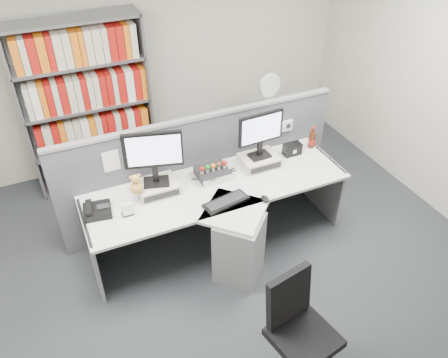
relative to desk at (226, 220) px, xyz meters
name	(u,v)px	position (x,y,z in m)	size (l,w,h in m)	color
ground	(252,295)	(0.00, -0.60, -0.46)	(5.50, 5.50, 0.00)	#303439
room_shell	(262,130)	(0.00, -0.60, 1.33)	(5.04, 5.54, 2.72)	#BBB9A7
partition	(201,168)	(0.00, 0.65, 0.19)	(3.00, 0.08, 1.27)	#4F5059
desk	(226,220)	(0.00, 0.00, 0.00)	(2.60, 1.20, 0.72)	silver
monitor_riser_left	(157,187)	(-0.55, 0.38, 0.31)	(0.38, 0.31, 0.10)	beige
monitor_riser_right	(259,160)	(0.55, 0.38, 0.31)	(0.38, 0.31, 0.10)	beige
monitor_left	(153,154)	(-0.55, 0.38, 0.69)	(0.53, 0.23, 0.55)	black
monitor_right	(261,132)	(0.55, 0.38, 0.66)	(0.49, 0.17, 0.49)	black
desktop_pc	(213,173)	(0.02, 0.38, 0.31)	(0.31, 0.28, 0.08)	black
figurines	(213,166)	(0.02, 0.37, 0.40)	(0.29, 0.05, 0.09)	beige
keyboard	(226,202)	(-0.03, -0.05, 0.28)	(0.46, 0.24, 0.03)	black
mouse	(265,199)	(0.32, -0.16, 0.28)	(0.07, 0.11, 0.04)	black
desk_phone	(97,210)	(-1.15, 0.29, 0.30)	(0.27, 0.25, 0.11)	black
desk_calendar	(127,210)	(-0.90, 0.17, 0.32)	(0.10, 0.08, 0.12)	black
plush_toy	(136,185)	(-0.76, 0.31, 0.45)	(0.12, 0.12, 0.20)	#C09040
speaker	(292,149)	(0.96, 0.41, 0.33)	(0.19, 0.11, 0.13)	black
cola_bottle	(312,140)	(1.23, 0.45, 0.36)	(0.08, 0.08, 0.25)	#3F190A
shelving_unit	(88,108)	(-0.90, 1.85, 0.52)	(1.41, 0.40, 2.00)	slate
filing_cabinet	(266,135)	(1.20, 1.40, -0.11)	(0.45, 0.61, 0.70)	slate
desk_fan	(269,88)	(1.20, 1.40, 0.56)	(0.30, 0.18, 0.50)	white
office_chair	(298,327)	(-0.02, -1.35, 0.05)	(0.62, 0.61, 0.94)	silver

